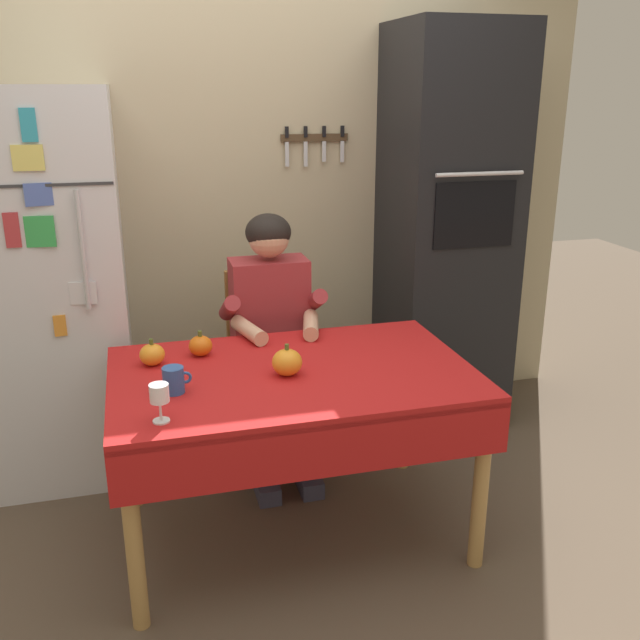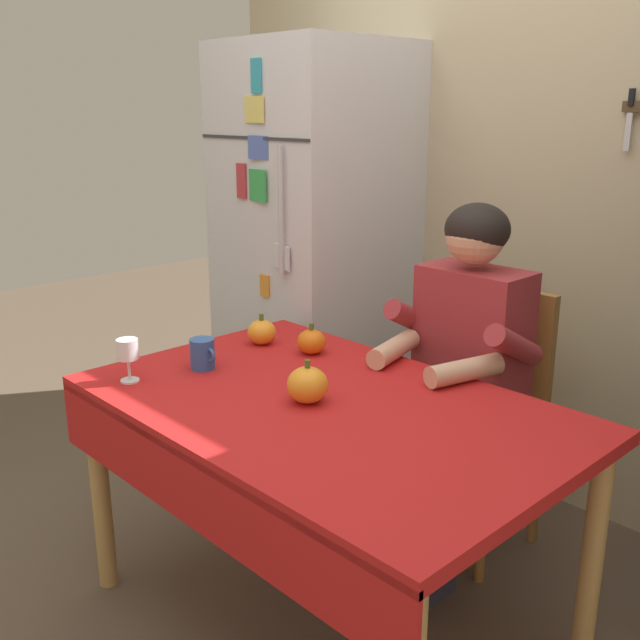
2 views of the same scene
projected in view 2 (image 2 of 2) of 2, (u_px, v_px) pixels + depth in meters
name	position (u px, v px, depth m)	size (l,w,h in m)	color
ground_plane	(301.00, 637.00, 2.19)	(10.00, 10.00, 0.00)	brown
back_wall_assembly	(577.00, 174.00, 2.68)	(3.70, 0.13, 2.60)	#BCAD89
refrigerator	(315.00, 256.00, 3.23)	(0.68, 0.71, 1.80)	silver
dining_table	(319.00, 431.00, 2.05)	(1.40, 0.90, 0.74)	tan
chair_behind_person	(487.00, 406.00, 2.59)	(0.40, 0.40, 0.93)	#9E6B33
seated_person	(459.00, 358.00, 2.40)	(0.47, 0.55, 1.25)	#38384C
coffee_mug	(203.00, 354.00, 2.29)	(0.11, 0.08, 0.10)	#2D569E
wine_glass	(128.00, 352.00, 2.17)	(0.06, 0.06, 0.13)	white
pumpkin_large	(262.00, 332.00, 2.53)	(0.10, 0.10, 0.11)	orange
pumpkin_medium	(311.00, 342.00, 2.43)	(0.10, 0.10, 0.11)	orange
pumpkin_small	(308.00, 385.00, 2.03)	(0.12, 0.12, 0.13)	orange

